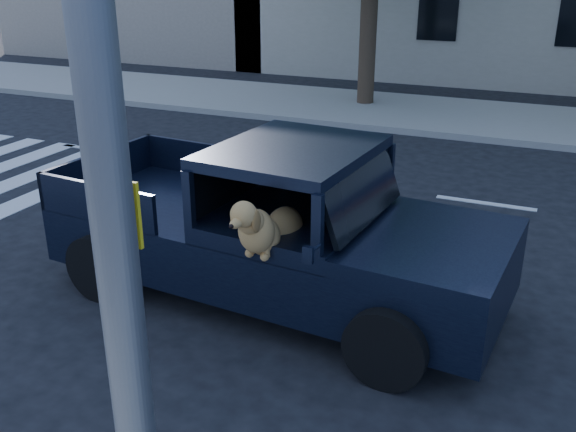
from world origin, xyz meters
name	(u,v)px	position (x,y,z in m)	size (l,w,h in m)	color
ground	(446,296)	(0.00, 0.00, 0.00)	(120.00, 120.00, 0.00)	black
far_sidewalk	(519,122)	(0.00, 9.20, 0.07)	(60.00, 4.00, 0.15)	gray
pickup_truck	(267,246)	(-1.97, -0.80, 0.63)	(5.37, 2.87, 1.87)	black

